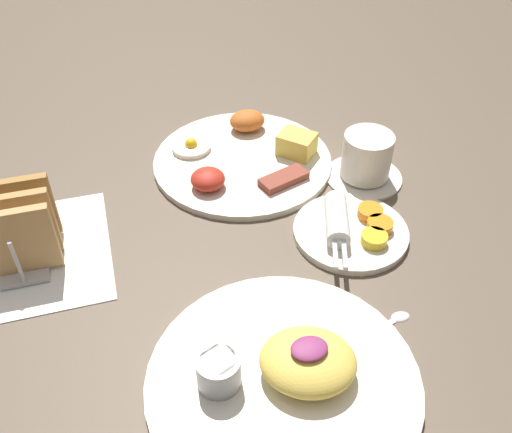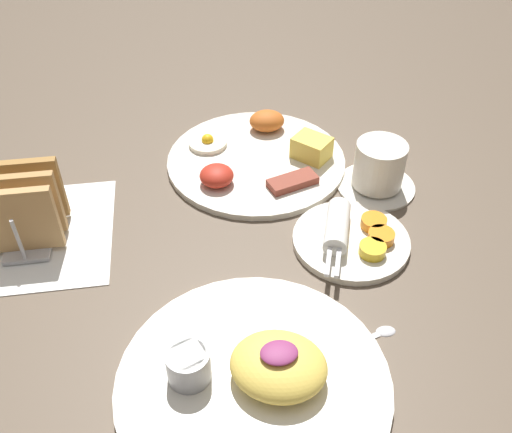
{
  "view_description": "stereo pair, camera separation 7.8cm",
  "coord_description": "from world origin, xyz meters",
  "views": [
    {
      "loc": [
        -0.09,
        -0.53,
        0.55
      ],
      "look_at": [
        0.07,
        0.04,
        0.03
      ],
      "focal_mm": 40.0,
      "sensor_mm": 36.0,
      "label": 1
    },
    {
      "loc": [
        -0.01,
        -0.54,
        0.55
      ],
      "look_at": [
        0.07,
        0.04,
        0.03
      ],
      "focal_mm": 40.0,
      "sensor_mm": 36.0,
      "label": 2
    }
  ],
  "objects": [
    {
      "name": "coffee_cup",
      "position": [
        0.27,
        0.12,
        0.04
      ],
      "size": [
        0.12,
        0.12,
        0.08
      ],
      "color": "silver",
      "rests_on": "ground_plane"
    },
    {
      "name": "napkin_flat",
      "position": [
        -0.24,
        0.08,
        0.0
      ],
      "size": [
        0.22,
        0.22,
        0.0
      ],
      "color": "white",
      "rests_on": "ground_plane"
    },
    {
      "name": "teaspoon",
      "position": [
        0.17,
        -0.16,
        0.0
      ],
      "size": [
        0.13,
        0.05,
        0.01
      ],
      "color": "silver",
      "rests_on": "ground_plane"
    },
    {
      "name": "ground_plane",
      "position": [
        0.0,
        0.0,
        0.0
      ],
      "size": [
        3.0,
        3.0,
        0.0
      ],
      "primitive_type": "plane",
      "color": "brown"
    },
    {
      "name": "toast_rack",
      "position": [
        -0.24,
        0.08,
        0.05
      ],
      "size": [
        0.1,
        0.12,
        0.1
      ],
      "color": "#B7B7BC",
      "rests_on": "ground_plane"
    },
    {
      "name": "plate_condiments",
      "position": [
        0.2,
        0.0,
        0.01
      ],
      "size": [
        0.16,
        0.17,
        0.04
      ],
      "color": "silver",
      "rests_on": "ground_plane"
    },
    {
      "name": "plate_foreground",
      "position": [
        0.04,
        -0.2,
        0.01
      ],
      "size": [
        0.3,
        0.3,
        0.06
      ],
      "color": "silver",
      "rests_on": "ground_plane"
    },
    {
      "name": "plate_breakfast",
      "position": [
        0.1,
        0.21,
        0.01
      ],
      "size": [
        0.29,
        0.29,
        0.05
      ],
      "color": "silver",
      "rests_on": "ground_plane"
    }
  ]
}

